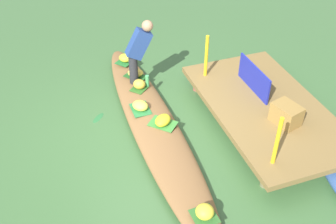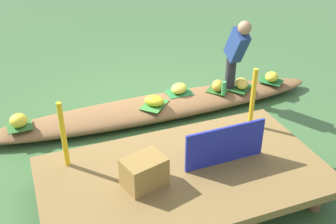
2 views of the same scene
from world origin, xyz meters
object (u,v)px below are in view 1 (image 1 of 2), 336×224
vendor_boat (155,127)px  banana_bunch_1 (163,120)px  banana_bunch_3 (125,58)px  market_banner (254,78)px  banana_bunch_0 (135,73)px  vendor_person (139,49)px  banana_bunch_5 (205,212)px  produce_crate (286,114)px  water_bottle (147,81)px  banana_bunch_2 (139,84)px  banana_bunch_4 (140,106)px

vendor_boat → banana_bunch_1: size_ratio=17.17×
banana_bunch_3 → market_banner: bearing=44.6°
banana_bunch_1 → market_banner: size_ratio=0.32×
banana_bunch_3 → banana_bunch_1: bearing=2.0°
banana_bunch_0 → vendor_person: vendor_person is taller
banana_bunch_5 → produce_crate: size_ratio=0.55×
banana_bunch_1 → vendor_person: (-1.32, 0.01, 0.61)m
market_banner → produce_crate: 0.99m
market_banner → vendor_person: bearing=-122.7°
water_bottle → market_banner: bearing=62.4°
banana_bunch_1 → vendor_person: size_ratio=0.26×
water_bottle → market_banner: 1.90m
banana_bunch_1 → water_bottle: size_ratio=1.33×
banana_bunch_2 → water_bottle: bearing=97.3°
banana_bunch_1 → banana_bunch_3: size_ratio=1.20×
banana_bunch_2 → produce_crate: (1.84, 1.87, 0.19)m
vendor_boat → banana_bunch_2: banana_bunch_2 is taller
banana_bunch_2 → water_bottle: 0.16m
banana_bunch_3 → banana_bunch_5: size_ratio=1.07×
banana_bunch_3 → market_banner: 2.61m
produce_crate → banana_bunch_4: bearing=-121.3°
banana_bunch_2 → vendor_person: vendor_person is taller
vendor_boat → banana_bunch_5: 2.03m
banana_bunch_5 → produce_crate: (-1.18, 1.90, 0.18)m
banana_bunch_1 → banana_bunch_3: 2.09m
banana_bunch_2 → water_bottle: water_bottle is taller
vendor_boat → banana_bunch_1: 0.25m
vendor_person → water_bottle: 0.61m
banana_bunch_0 → banana_bunch_1: size_ratio=0.94×
vendor_boat → market_banner: 1.93m
banana_bunch_0 → banana_bunch_2: 0.41m
vendor_boat → banana_bunch_4: size_ratio=18.64×
water_bottle → market_banner: market_banner is taller
banana_bunch_2 → banana_bunch_4: bearing=-15.0°
banana_bunch_0 → banana_bunch_2: banana_bunch_2 is taller
banana_bunch_1 → vendor_person: vendor_person is taller
water_bottle → produce_crate: size_ratio=0.53×
banana_bunch_3 → produce_crate: bearing=33.4°
produce_crate → vendor_boat: bearing=-113.6°
banana_bunch_1 → produce_crate: (0.74, 1.80, 0.20)m
market_banner → banana_bunch_5: bearing=-41.5°
banana_bunch_1 → water_bottle: bearing=175.7°
vendor_person → produce_crate: (2.07, 1.79, -0.41)m
banana_bunch_1 → banana_bunch_5: size_ratio=1.29×
banana_bunch_5 → vendor_person: bearing=178.1°
banana_bunch_0 → banana_bunch_2: (0.41, -0.04, 0.01)m
banana_bunch_4 → banana_bunch_2: bearing=165.0°
banana_bunch_4 → market_banner: 2.02m
banana_bunch_1 → banana_bunch_5: banana_bunch_5 is taller
vendor_person → water_bottle: vendor_person is taller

